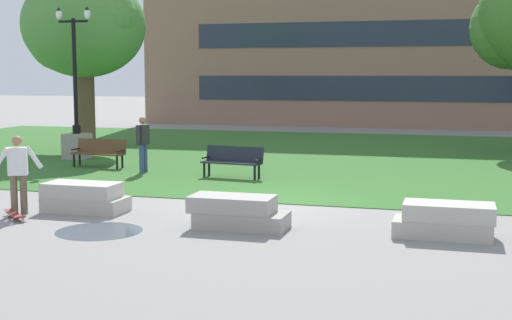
{
  "coord_description": "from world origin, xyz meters",
  "views": [
    {
      "loc": [
        4.34,
        -15.92,
        3.04
      ],
      "look_at": [
        0.21,
        -1.4,
        1.2
      ],
      "focal_mm": 50.0,
      "sensor_mm": 36.0,
      "label": 1
    }
  ],
  "objects_px": {
    "concrete_block_right": "(445,221)",
    "park_bench_near_right": "(100,151)",
    "person_skateboarder": "(18,170)",
    "skateboard": "(15,215)",
    "concrete_block_center": "(84,198)",
    "lamp_post_center": "(77,129)",
    "concrete_block_left": "(237,213)",
    "person_bystander_near_lawn": "(143,141)",
    "park_bench_near_left": "(233,160)"
  },
  "relations": [
    {
      "from": "person_skateboarder",
      "to": "person_bystander_near_lawn",
      "type": "distance_m",
      "value": 6.64
    },
    {
      "from": "person_skateboarder",
      "to": "person_bystander_near_lawn",
      "type": "bearing_deg",
      "value": 91.18
    },
    {
      "from": "skateboard",
      "to": "park_bench_near_left",
      "type": "bearing_deg",
      "value": 69.02
    },
    {
      "from": "skateboard",
      "to": "park_bench_near_right",
      "type": "height_order",
      "value": "park_bench_near_right"
    },
    {
      "from": "person_skateboarder",
      "to": "skateboard",
      "type": "xyz_separation_m",
      "value": [
        0.19,
        -0.44,
        -0.88
      ]
    },
    {
      "from": "park_bench_near_right",
      "to": "concrete_block_right",
      "type": "bearing_deg",
      "value": -33.02
    },
    {
      "from": "skateboard",
      "to": "concrete_block_right",
      "type": "bearing_deg",
      "value": 4.87
    },
    {
      "from": "concrete_block_left",
      "to": "person_bystander_near_lawn",
      "type": "height_order",
      "value": "person_bystander_near_lawn"
    },
    {
      "from": "park_bench_near_right",
      "to": "person_bystander_near_lawn",
      "type": "relative_size",
      "value": 1.07
    },
    {
      "from": "person_skateboarder",
      "to": "skateboard",
      "type": "bearing_deg",
      "value": -66.68
    },
    {
      "from": "concrete_block_center",
      "to": "concrete_block_left",
      "type": "height_order",
      "value": "same"
    },
    {
      "from": "concrete_block_center",
      "to": "lamp_post_center",
      "type": "bearing_deg",
      "value": 120.76
    },
    {
      "from": "lamp_post_center",
      "to": "person_bystander_near_lawn",
      "type": "bearing_deg",
      "value": -34.47
    },
    {
      "from": "concrete_block_right",
      "to": "park_bench_near_right",
      "type": "relative_size",
      "value": 1.0
    },
    {
      "from": "person_bystander_near_lawn",
      "to": "concrete_block_center",
      "type": "bearing_deg",
      "value": -77.42
    },
    {
      "from": "concrete_block_right",
      "to": "person_skateboarder",
      "type": "xyz_separation_m",
      "value": [
        -8.93,
        -0.3,
        0.66
      ]
    },
    {
      "from": "concrete_block_right",
      "to": "person_skateboarder",
      "type": "bearing_deg",
      "value": -178.07
    },
    {
      "from": "concrete_block_right",
      "to": "lamp_post_center",
      "type": "distance_m",
      "value": 15.63
    },
    {
      "from": "concrete_block_center",
      "to": "concrete_block_left",
      "type": "relative_size",
      "value": 0.94
    },
    {
      "from": "park_bench_near_right",
      "to": "lamp_post_center",
      "type": "height_order",
      "value": "lamp_post_center"
    },
    {
      "from": "concrete_block_center",
      "to": "park_bench_near_right",
      "type": "relative_size",
      "value": 0.99
    },
    {
      "from": "skateboard",
      "to": "park_bench_near_left",
      "type": "relative_size",
      "value": 0.48
    },
    {
      "from": "park_bench_near_left",
      "to": "person_skateboarder",
      "type": "bearing_deg",
      "value": -113.76
    },
    {
      "from": "person_skateboarder",
      "to": "skateboard",
      "type": "distance_m",
      "value": 1.01
    },
    {
      "from": "park_bench_near_right",
      "to": "person_bystander_near_lawn",
      "type": "xyz_separation_m",
      "value": [
        1.91,
        -0.8,
        0.44
      ]
    },
    {
      "from": "person_skateboarder",
      "to": "person_bystander_near_lawn",
      "type": "xyz_separation_m",
      "value": [
        -0.14,
        6.64,
        0.02
      ]
    },
    {
      "from": "concrete_block_left",
      "to": "park_bench_near_right",
      "type": "distance_m",
      "value": 10.24
    },
    {
      "from": "concrete_block_left",
      "to": "skateboard",
      "type": "height_order",
      "value": "concrete_block_left"
    },
    {
      "from": "concrete_block_right",
      "to": "lamp_post_center",
      "type": "xyz_separation_m",
      "value": [
        -12.82,
        8.91,
        0.78
      ]
    },
    {
      "from": "concrete_block_center",
      "to": "person_bystander_near_lawn",
      "type": "xyz_separation_m",
      "value": [
        -1.33,
        5.96,
        0.68
      ]
    },
    {
      "from": "concrete_block_right",
      "to": "skateboard",
      "type": "bearing_deg",
      "value": -175.13
    },
    {
      "from": "concrete_block_left",
      "to": "park_bench_near_left",
      "type": "height_order",
      "value": "park_bench_near_left"
    },
    {
      "from": "park_bench_near_right",
      "to": "skateboard",
      "type": "bearing_deg",
      "value": -74.15
    },
    {
      "from": "concrete_block_center",
      "to": "lamp_post_center",
      "type": "distance_m",
      "value": 9.97
    },
    {
      "from": "concrete_block_left",
      "to": "park_bench_near_right",
      "type": "bearing_deg",
      "value": 133.24
    },
    {
      "from": "concrete_block_right",
      "to": "skateboard",
      "type": "distance_m",
      "value": 8.77
    },
    {
      "from": "skateboard",
      "to": "person_bystander_near_lawn",
      "type": "distance_m",
      "value": 7.15
    },
    {
      "from": "concrete_block_left",
      "to": "person_bystander_near_lawn",
      "type": "distance_m",
      "value": 8.42
    },
    {
      "from": "lamp_post_center",
      "to": "concrete_block_right",
      "type": "bearing_deg",
      "value": -34.81
    },
    {
      "from": "concrete_block_center",
      "to": "person_bystander_near_lawn",
      "type": "bearing_deg",
      "value": 102.58
    },
    {
      "from": "concrete_block_left",
      "to": "concrete_block_center",
      "type": "bearing_deg",
      "value": 169.52
    },
    {
      "from": "concrete_block_left",
      "to": "person_skateboarder",
      "type": "bearing_deg",
      "value": 179.73
    },
    {
      "from": "concrete_block_center",
      "to": "person_skateboarder",
      "type": "xyz_separation_m",
      "value": [
        -1.19,
        -0.67,
        0.66
      ]
    },
    {
      "from": "person_skateboarder",
      "to": "park_bench_near_right",
      "type": "xyz_separation_m",
      "value": [
        -2.04,
        7.43,
        -0.43
      ]
    },
    {
      "from": "skateboard",
      "to": "lamp_post_center",
      "type": "height_order",
      "value": "lamp_post_center"
    },
    {
      "from": "concrete_block_right",
      "to": "concrete_block_center",
      "type": "bearing_deg",
      "value": 177.23
    },
    {
      "from": "park_bench_near_right",
      "to": "lamp_post_center",
      "type": "distance_m",
      "value": 2.62
    },
    {
      "from": "person_skateboarder",
      "to": "person_bystander_near_lawn",
      "type": "height_order",
      "value": "person_bystander_near_lawn"
    },
    {
      "from": "concrete_block_right",
      "to": "lamp_post_center",
      "type": "bearing_deg",
      "value": 145.19
    },
    {
      "from": "concrete_block_left",
      "to": "park_bench_near_left",
      "type": "xyz_separation_m",
      "value": [
        -2.15,
        6.42,
        0.23
      ]
    }
  ]
}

